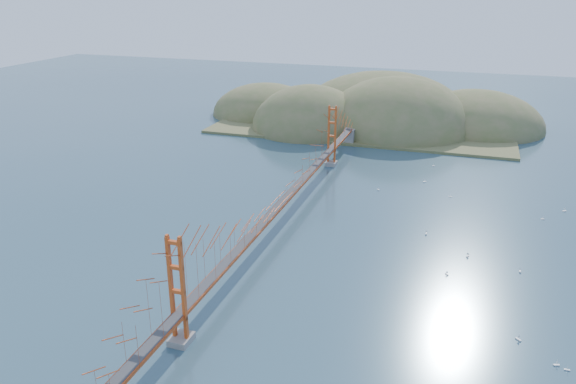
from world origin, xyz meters
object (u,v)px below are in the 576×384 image
(sailboat_1, at_px, (447,274))
(bridge, at_px, (281,180))
(sailboat_0, at_px, (426,233))
(sailboat_2, at_px, (567,369))

(sailboat_1, bearing_deg, bridge, 162.20)
(sailboat_1, distance_m, sailboat_0, 11.74)
(bridge, height_order, sailboat_2, bridge)
(bridge, bearing_deg, sailboat_2, -32.37)
(sailboat_2, height_order, sailboat_0, sailboat_0)
(sailboat_1, height_order, sailboat_0, sailboat_0)
(bridge, bearing_deg, sailboat_0, 9.45)
(bridge, relative_size, sailboat_2, 154.07)
(sailboat_1, xyz_separation_m, sailboat_0, (-3.53, 11.19, 0.00))
(sailboat_2, xyz_separation_m, sailboat_0, (-15.23, 26.17, 0.01))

